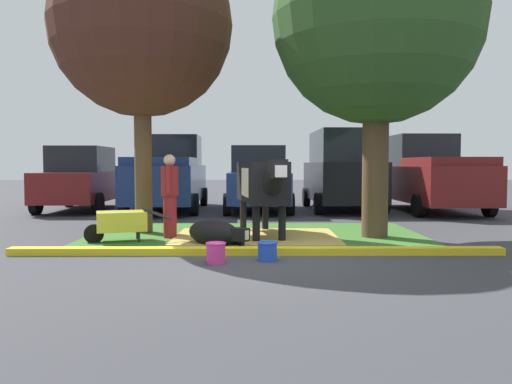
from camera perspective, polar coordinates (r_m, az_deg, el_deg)
The scene contains 17 objects.
ground_plane at distance 8.22m, azimuth 0.89°, elevation -7.20°, with size 80.00×80.00×0.00m, color #38383D.
grass_island at distance 10.64m, azimuth -0.05°, elevation -4.79°, with size 6.80×4.16×0.02m, color #386B28.
curb_yellow at distance 8.43m, azimuth 0.03°, elevation -6.53°, with size 8.00×0.24×0.12m, color yellow.
hay_bedding at distance 10.32m, azimuth 0.01°, elevation -4.95°, with size 3.20×2.40×0.04m, color tan.
shade_tree_left at distance 11.57m, azimuth -12.49°, elevation 17.37°, with size 3.79×3.79×6.25m.
shade_tree_right at distance 10.90m, azimuth 13.20°, elevation 17.93°, with size 4.12×4.12×6.36m.
cow_holstein at distance 10.32m, azimuth 0.68°, elevation 1.03°, with size 1.05×3.12×1.55m.
calf_lying at distance 9.27m, azimuth -4.53°, elevation -4.54°, with size 1.24×1.04×0.48m.
person_handler at distance 10.29m, azimuth -9.48°, elevation -0.15°, with size 0.34×0.53×1.66m.
wheelbarrow at distance 10.04m, azimuth -14.74°, elevation -3.20°, with size 1.61×0.91×0.63m.
bucket_pink at distance 7.75m, azimuth -4.45°, elevation -6.64°, with size 0.31×0.31×0.31m.
bucket_blue at distance 7.91m, azimuth 1.26°, elevation -6.51°, with size 0.32×0.32×0.29m.
sedan_silver at distance 17.35m, azimuth -18.63°, elevation 1.34°, with size 2.08×4.43×2.02m.
pickup_truck_black at distance 16.74m, azimuth -9.64°, elevation 1.84°, with size 2.29×5.43×2.42m.
sedan_blue at distance 16.15m, azimuth 0.17°, elevation 1.38°, with size 2.08×4.43×2.02m.
suv_black at distance 16.67m, azimuth 9.44°, elevation 2.37°, with size 2.18×4.63×2.52m.
pickup_truck_maroon at distance 17.06m, azimuth 18.67°, elevation 1.74°, with size 2.29×5.43×2.42m.
Camera 1 is at (-0.18, -8.09, 1.47)m, focal length 36.30 mm.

